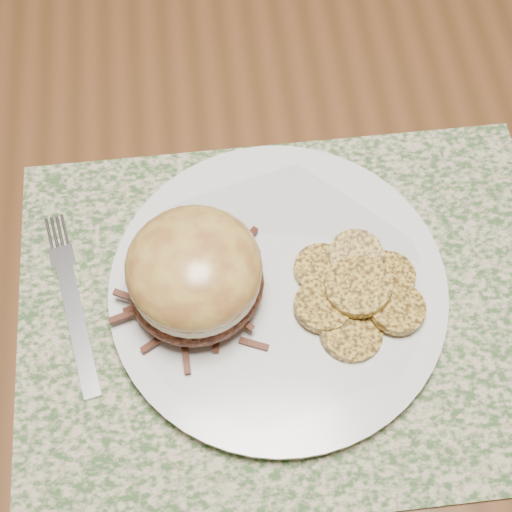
{
  "coord_description": "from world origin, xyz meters",
  "views": [
    {
      "loc": [
        -0.04,
        -0.35,
        1.3
      ],
      "look_at": [
        -0.01,
        -0.1,
        0.79
      ],
      "focal_mm": 50.0,
      "sensor_mm": 36.0,
      "label": 1
    }
  ],
  "objects_px": {
    "fork": "(72,301)",
    "dinner_plate": "(278,289)",
    "dining_table": "(254,221)",
    "pork_sandwich": "(195,275)"
  },
  "relations": [
    {
      "from": "dinner_plate",
      "to": "fork",
      "type": "height_order",
      "value": "dinner_plate"
    },
    {
      "from": "pork_sandwich",
      "to": "dining_table",
      "type": "bearing_deg",
      "value": 40.69
    },
    {
      "from": "fork",
      "to": "dinner_plate",
      "type": "bearing_deg",
      "value": -15.05
    },
    {
      "from": "dinner_plate",
      "to": "pork_sandwich",
      "type": "xyz_separation_m",
      "value": [
        -0.06,
        -0.0,
        0.05
      ]
    },
    {
      "from": "dining_table",
      "to": "dinner_plate",
      "type": "xyz_separation_m",
      "value": [
        0.01,
        -0.12,
        0.09
      ]
    },
    {
      "from": "dinner_plate",
      "to": "fork",
      "type": "bearing_deg",
      "value": 176.21
    },
    {
      "from": "dinner_plate",
      "to": "fork",
      "type": "xyz_separation_m",
      "value": [
        -0.17,
        0.01,
        -0.01
      ]
    },
    {
      "from": "dining_table",
      "to": "fork",
      "type": "bearing_deg",
      "value": -146.72
    },
    {
      "from": "dining_table",
      "to": "dinner_plate",
      "type": "height_order",
      "value": "dinner_plate"
    },
    {
      "from": "dining_table",
      "to": "dinner_plate",
      "type": "distance_m",
      "value": 0.15
    }
  ]
}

